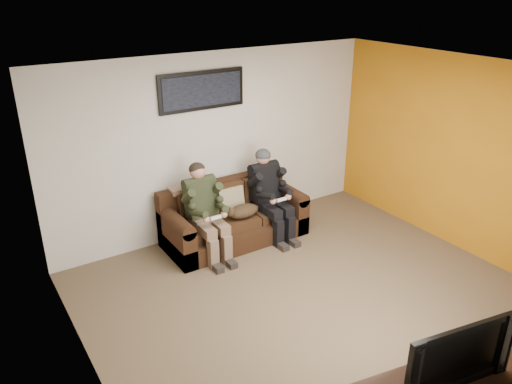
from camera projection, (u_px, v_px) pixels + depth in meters
floor at (314, 299)px, 5.87m from camera, size 5.00×5.00×0.00m
ceiling at (326, 77)px, 4.84m from camera, size 5.00×5.00×0.00m
wall_back at (218, 144)px, 7.09m from camera, size 5.00×0.00×5.00m
wall_left at (84, 266)px, 4.11m from camera, size 0.00×4.50×4.50m
wall_right at (466, 157)px, 6.60m from camera, size 0.00×4.50×4.50m
accent_wall_right at (465, 157)px, 6.59m from camera, size 0.00×4.50×4.50m
sofa at (232, 218)px, 7.13m from camera, size 2.01×0.87×0.82m
throw_pillow at (231, 200)px, 7.05m from camera, size 0.38×0.18×0.38m
throw_blanket at (184, 189)px, 6.82m from camera, size 0.41×0.20×0.07m
person_left at (205, 206)px, 6.59m from camera, size 0.51×0.87×1.26m
person_right at (269, 190)px, 7.11m from camera, size 0.51×0.86×1.27m
cat at (242, 211)px, 6.91m from camera, size 0.66×0.26×0.24m
framed_poster at (202, 90)px, 6.63m from camera, size 1.25×0.05×0.52m
television at (452, 349)px, 3.94m from camera, size 1.03×0.31×0.59m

